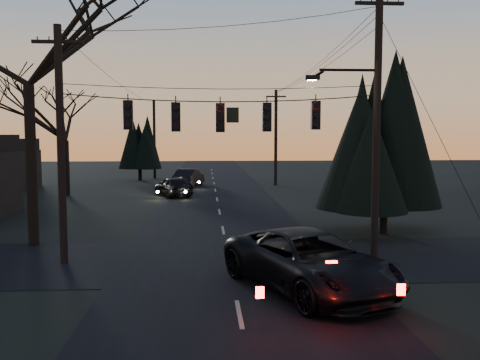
{
  "coord_description": "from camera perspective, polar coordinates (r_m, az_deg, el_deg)",
  "views": [
    {
      "loc": [
        -0.89,
        -9.49,
        4.72
      ],
      "look_at": [
        0.38,
        9.47,
        3.03
      ],
      "focal_mm": 40.0,
      "sensor_mm": 36.0,
      "label": 1
    }
  ],
  "objects": [
    {
      "name": "sedan_oncoming_b",
      "position": [
        47.01,
        -5.44,
        0.24
      ],
      "size": [
        2.73,
        4.93,
        1.54
      ],
      "primitive_type": "imported",
      "rotation": [
        0.0,
        0.0,
        2.89
      ],
      "color": "black",
      "rests_on": "ground"
    },
    {
      "name": "bare_tree_left",
      "position": [
        24.24,
        -21.84,
        15.72
      ],
      "size": [
        10.23,
        10.23,
        13.36
      ],
      "color": "black",
      "rests_on": "ground"
    },
    {
      "name": "utility_pole_far_r",
      "position": [
        48.15,
        3.81,
        -0.56
      ],
      "size": [
        1.8,
        0.3,
        8.5
      ],
      "primitive_type": null,
      "color": "black",
      "rests_on": "ground"
    },
    {
      "name": "suv_near",
      "position": [
        16.16,
        7.4,
        -8.68
      ],
      "size": [
        5.25,
        7.02,
        1.77
      ],
      "primitive_type": "imported",
      "rotation": [
        0.0,
        0.0,
        0.41
      ],
      "color": "black",
      "rests_on": "ground"
    },
    {
      "name": "main_road",
      "position": [
        29.87,
        -2.09,
        -3.99
      ],
      "size": [
        8.0,
        120.0,
        0.02
      ],
      "primitive_type": "cube",
      "color": "black",
      "rests_on": "ground"
    },
    {
      "name": "evergreen_right",
      "position": [
        25.54,
        15.24,
        4.02
      ],
      "size": [
        4.38,
        4.38,
        7.46
      ],
      "color": "black",
      "rests_on": "ground"
    },
    {
      "name": "utility_pole_right",
      "position": [
        21.04,
        14.08,
        -8.03
      ],
      "size": [
        5.0,
        0.3,
        10.0
      ],
      "primitive_type": null,
      "color": "black",
      "rests_on": "ground"
    },
    {
      "name": "sedan_oncoming_a",
      "position": [
        39.84,
        -7.14,
        -0.69
      ],
      "size": [
        3.35,
        4.7,
        1.49
      ],
      "primitive_type": "imported",
      "rotation": [
        0.0,
        0.0,
        3.55
      ],
      "color": "black",
      "rests_on": "ground"
    },
    {
      "name": "cross_road",
      "position": [
        20.07,
        -1.21,
        -8.5
      ],
      "size": [
        60.0,
        7.0,
        0.02
      ],
      "primitive_type": "cube",
      "color": "black",
      "rests_on": "ground"
    },
    {
      "name": "evergreen_dist",
      "position": [
        53.75,
        -10.66,
        3.58
      ],
      "size": [
        3.38,
        3.38,
        5.61
      ],
      "color": "black",
      "rests_on": "ground"
    },
    {
      "name": "bare_tree_dist",
      "position": [
        41.97,
        -18.16,
        6.27
      ],
      "size": [
        7.71,
        7.71,
        8.27
      ],
      "color": "black",
      "rests_on": "ground"
    },
    {
      "name": "utility_pole_far_l",
      "position": [
        55.92,
        -9.07,
        0.18
      ],
      "size": [
        0.3,
        0.3,
        8.0
      ],
      "primitive_type": null,
      "color": "black",
      "rests_on": "ground"
    },
    {
      "name": "utility_pole_left",
      "position": [
        20.69,
        -18.23,
        -8.36
      ],
      "size": [
        1.8,
        0.3,
        8.5
      ],
      "primitive_type": null,
      "color": "black",
      "rests_on": "ground"
    },
    {
      "name": "span_signal_assembly",
      "position": [
        19.51,
        -1.95,
        6.81
      ],
      "size": [
        11.5,
        0.44,
        1.51
      ],
      "color": "black",
      "rests_on": "ground"
    }
  ]
}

